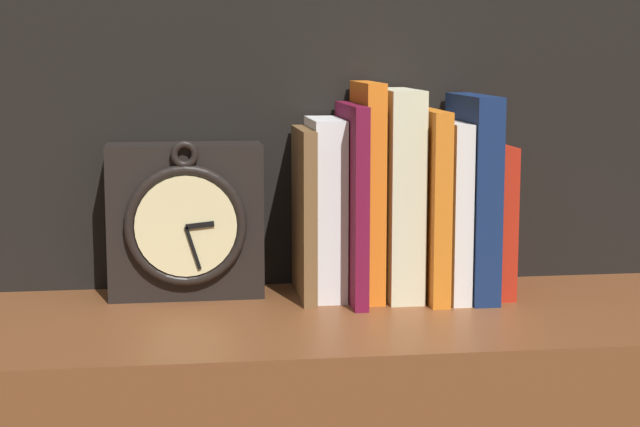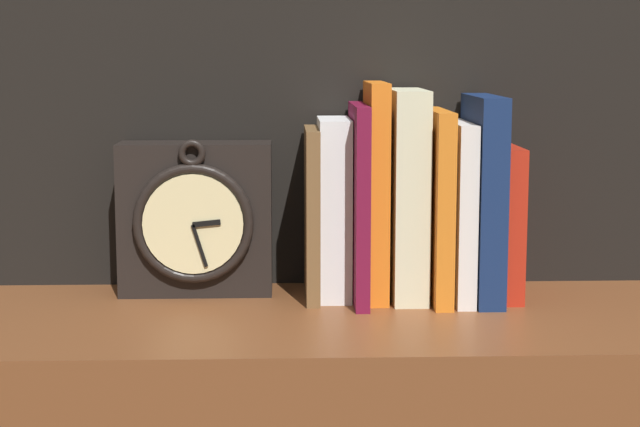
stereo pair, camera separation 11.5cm
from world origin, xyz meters
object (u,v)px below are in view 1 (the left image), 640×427
at_px(book_slot2_maroon, 351,202).
at_px(book_slot4_cream, 398,193).
at_px(book_slot7_navy, 472,196).
at_px(book_slot5_orange, 428,203).
at_px(book_slot6_white, 448,208).
at_px(book_slot8_red, 493,218).
at_px(book_slot3_orange, 367,190).
at_px(book_slot1_white, 325,208).
at_px(clock, 185,221).
at_px(book_slot0_brown, 304,213).

bearing_deg(book_slot2_maroon, book_slot4_cream, 10.70).
bearing_deg(book_slot7_navy, book_slot5_orange, -179.88).
distance_m(book_slot5_orange, book_slot6_white, 0.03).
xyz_separation_m(book_slot7_navy, book_slot8_red, (0.03, 0.01, -0.03)).
xyz_separation_m(book_slot3_orange, book_slot5_orange, (0.07, -0.01, -0.02)).
relative_size(book_slot3_orange, book_slot5_orange, 1.14).
relative_size(book_slot6_white, book_slot7_navy, 0.87).
height_order(book_slot1_white, book_slot5_orange, book_slot5_orange).
xyz_separation_m(book_slot1_white, book_slot2_maroon, (0.03, -0.02, 0.01)).
bearing_deg(book_slot1_white, clock, 174.57).
distance_m(book_slot2_maroon, book_slot8_red, 0.18).
xyz_separation_m(book_slot4_cream, book_slot7_navy, (0.09, -0.01, -0.00)).
height_order(book_slot7_navy, book_slot8_red, book_slot7_navy).
distance_m(clock, book_slot5_orange, 0.28).
height_order(book_slot0_brown, book_slot5_orange, book_slot5_orange).
relative_size(book_slot0_brown, book_slot6_white, 0.96).
distance_m(book_slot0_brown, book_slot1_white, 0.03).
xyz_separation_m(book_slot6_white, book_slot8_red, (0.06, 0.01, -0.01)).
bearing_deg(clock, book_slot3_orange, -5.93).
xyz_separation_m(book_slot0_brown, book_slot2_maroon, (0.05, -0.01, 0.01)).
relative_size(book_slot2_maroon, book_slot4_cream, 0.93).
bearing_deg(book_slot8_red, clock, 176.44).
relative_size(book_slot0_brown, book_slot1_white, 0.95).
relative_size(book_slot3_orange, book_slot4_cream, 1.03).
bearing_deg(book_slot4_cream, book_slot3_orange, 175.98).
xyz_separation_m(clock, book_slot7_navy, (0.33, -0.03, 0.03)).
distance_m(book_slot1_white, book_slot4_cream, 0.09).
bearing_deg(book_slot7_navy, book_slot8_red, 20.57).
relative_size(book_slot1_white, book_slot5_orange, 0.95).
distance_m(clock, book_slot8_red, 0.37).
xyz_separation_m(book_slot2_maroon, book_slot5_orange, (0.09, 0.00, -0.00)).
height_order(book_slot2_maroon, book_slot7_navy, book_slot7_navy).
height_order(book_slot3_orange, book_slot4_cream, book_slot3_orange).
distance_m(book_slot3_orange, book_slot6_white, 0.10).
height_order(book_slot3_orange, book_slot5_orange, book_slot3_orange).
bearing_deg(book_slot1_white, book_slot8_red, -2.03).
bearing_deg(book_slot5_orange, book_slot8_red, 7.74).
xyz_separation_m(book_slot4_cream, book_slot6_white, (0.06, -0.01, -0.02)).
xyz_separation_m(book_slot6_white, book_slot7_navy, (0.03, -0.00, 0.02)).
distance_m(book_slot4_cream, book_slot6_white, 0.06).
height_order(book_slot6_white, book_slot8_red, book_slot6_white).
height_order(book_slot0_brown, book_slot8_red, book_slot0_brown).
bearing_deg(book_slot6_white, book_slot5_orange, -174.55).
bearing_deg(book_slot2_maroon, book_slot3_orange, 32.48).
xyz_separation_m(book_slot0_brown, book_slot6_white, (0.17, -0.01, 0.00)).
relative_size(book_slot5_orange, book_slot7_navy, 0.93).
relative_size(book_slot1_white, book_slot3_orange, 0.83).
distance_m(book_slot0_brown, book_slot8_red, 0.23).
bearing_deg(book_slot7_navy, book_slot2_maroon, -179.42).
height_order(clock, book_slot0_brown, book_slot0_brown).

